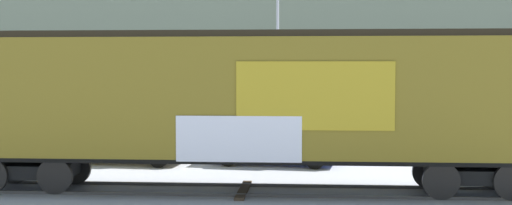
# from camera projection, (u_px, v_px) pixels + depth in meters

# --- Properties ---
(ground_plane) EXTENTS (260.00, 260.00, 0.00)m
(ground_plane) POSITION_uv_depth(u_px,v_px,m) (250.00, 192.00, 16.93)
(ground_plane) COLOR #B2B5BC
(track) EXTENTS (59.97, 5.60, 0.08)m
(track) POSITION_uv_depth(u_px,v_px,m) (211.00, 189.00, 17.01)
(track) COLOR #4C4742
(track) RESTS_ON ground_plane
(freight_car) EXTENTS (17.02, 4.10, 4.20)m
(freight_car) POSITION_uv_depth(u_px,v_px,m) (246.00, 99.00, 16.82)
(freight_car) COLOR olive
(freight_car) RESTS_ON ground_plane
(flagpole) EXTENTS (0.79, 1.12, 9.19)m
(flagpole) POSITION_uv_depth(u_px,v_px,m) (275.00, 16.00, 29.66)
(flagpole) COLOR silver
(flagpole) RESTS_ON ground_plane
(hillside) EXTENTS (152.45, 30.57, 18.23)m
(hillside) POSITION_uv_depth(u_px,v_px,m) (329.00, 44.00, 86.93)
(hillside) COLOR slate
(hillside) RESTS_ON ground_plane
(parked_car_tan) EXTENTS (4.38, 1.96, 1.56)m
(parked_car_tan) POSITION_uv_depth(u_px,v_px,m) (123.00, 140.00, 22.09)
(parked_car_tan) COLOR #9E8966
(parked_car_tan) RESTS_ON ground_plane
(parked_car_blue) EXTENTS (4.33, 2.15, 1.64)m
(parked_car_blue) POSITION_uv_depth(u_px,v_px,m) (274.00, 140.00, 21.84)
(parked_car_blue) COLOR navy
(parked_car_blue) RESTS_ON ground_plane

